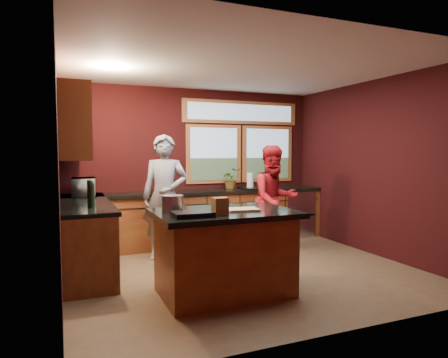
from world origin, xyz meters
TOP-DOWN VIEW (x-y plane):
  - floor at (0.00, 0.00)m, footprint 4.50×4.50m
  - room_shell at (-0.60, 0.32)m, footprint 4.52×4.02m
  - back_counter at (0.20, 1.70)m, footprint 4.50×0.64m
  - left_counter at (-1.95, 0.85)m, footprint 0.64×2.30m
  - island at (-0.56, -0.71)m, footprint 1.55×1.05m
  - person_grey at (-0.81, 0.99)m, footprint 0.80×0.68m
  - person_red at (0.87, 0.68)m, footprint 0.84×0.66m
  - microwave at (-1.92, 1.53)m, footprint 0.36×0.51m
  - potted_plant at (0.59, 1.75)m, footprint 0.33×0.29m
  - paper_towel at (0.94, 1.70)m, footprint 0.12×0.12m
  - cutting_board at (-0.36, -0.76)m, footprint 0.39×0.31m
  - stock_pot at (-1.11, -0.56)m, footprint 0.24×0.24m
  - paper_bag at (-0.71, -0.96)m, footprint 0.16×0.13m
  - black_tray at (-1.01, -0.96)m, footprint 0.41×0.29m

SIDE VIEW (x-z plane):
  - floor at x=0.00m, z-range 0.00..0.00m
  - back_counter at x=0.20m, z-range 0.00..0.93m
  - left_counter at x=-1.95m, z-range 0.00..0.93m
  - island at x=-0.56m, z-range 0.01..0.95m
  - person_red at x=0.87m, z-range 0.00..1.70m
  - person_grey at x=-0.81m, z-range 0.00..1.85m
  - cutting_board at x=-0.36m, z-range 0.94..0.96m
  - black_tray at x=-1.01m, z-range 0.94..0.99m
  - stock_pot at x=-1.11m, z-range 0.94..1.12m
  - paper_bag at x=-0.71m, z-range 0.94..1.12m
  - microwave at x=-1.92m, z-range 0.93..1.20m
  - paper_towel at x=0.94m, z-range 0.93..1.21m
  - potted_plant at x=0.59m, z-range 0.93..1.30m
  - room_shell at x=-0.60m, z-range 0.44..3.15m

